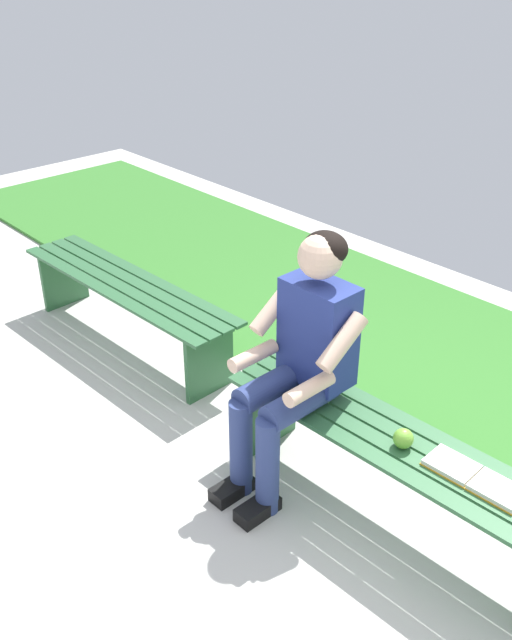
# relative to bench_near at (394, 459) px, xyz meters

# --- Properties ---
(ground_plane) EXTENTS (10.00, 7.00, 0.04)m
(ground_plane) POSITION_rel_bench_near_xyz_m (1.05, 1.00, -0.36)
(ground_plane) COLOR beige
(grass_strip) EXTENTS (9.00, 1.84, 0.03)m
(grass_strip) POSITION_rel_bench_near_xyz_m (1.05, -1.26, -0.32)
(grass_strip) COLOR #387A2D
(grass_strip) RESTS_ON ground
(bench_near) EXTENTS (1.75, 0.45, 0.44)m
(bench_near) POSITION_rel_bench_near_xyz_m (0.00, 0.00, 0.00)
(bench_near) COLOR #2D6038
(bench_near) RESTS_ON ground
(bench_far) EXTENTS (1.81, 0.45, 0.44)m
(bench_far) POSITION_rel_bench_near_xyz_m (2.10, -0.00, 0.00)
(bench_far) COLOR #2D6038
(bench_far) RESTS_ON ground
(person_seated) EXTENTS (0.50, 0.69, 1.25)m
(person_seated) POSITION_rel_bench_near_xyz_m (0.50, 0.10, 0.35)
(person_seated) COLOR navy
(person_seated) RESTS_ON ground
(apple) EXTENTS (0.09, 0.09, 0.09)m
(apple) POSITION_rel_bench_near_xyz_m (-0.05, 0.02, 0.15)
(apple) COLOR #72B738
(apple) RESTS_ON bench_near
(book_open) EXTENTS (0.42, 0.17, 0.02)m
(book_open) POSITION_rel_bench_near_xyz_m (-0.37, -0.03, 0.12)
(book_open) COLOR white
(book_open) RESTS_ON bench_near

